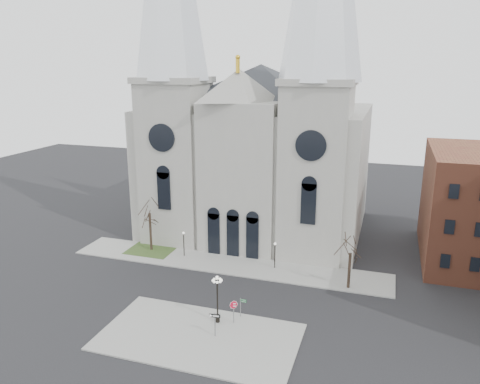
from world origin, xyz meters
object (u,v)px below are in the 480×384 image
(stop_sign, at_px, (234,307))
(street_name_sign, at_px, (241,306))
(globe_lamp, at_px, (217,293))
(one_way_sign, at_px, (215,321))

(stop_sign, height_order, street_name_sign, stop_sign)
(globe_lamp, bearing_deg, stop_sign, 13.35)
(one_way_sign, height_order, street_name_sign, one_way_sign)
(stop_sign, distance_m, one_way_sign, 2.82)
(globe_lamp, xyz_separation_m, one_way_sign, (0.63, -2.32, -1.47))
(stop_sign, distance_m, street_name_sign, 1.40)
(one_way_sign, bearing_deg, globe_lamp, 98.63)
(globe_lamp, bearing_deg, one_way_sign, -74.81)
(stop_sign, height_order, globe_lamp, globe_lamp)
(one_way_sign, bearing_deg, stop_sign, 65.43)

